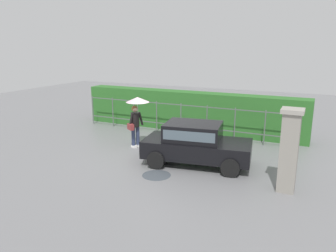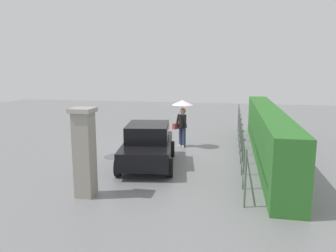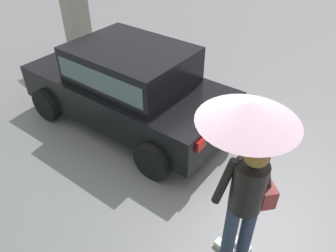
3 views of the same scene
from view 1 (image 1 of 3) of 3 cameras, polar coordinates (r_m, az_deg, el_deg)
ground_plane at (r=12.22m, az=-1.41°, el=-5.52°), size 40.00×40.00×0.00m
car at (r=11.37m, az=4.86°, el=-2.83°), size 3.92×2.31×1.48m
pedestrian at (r=13.11m, az=-5.61°, el=2.65°), size 0.93×0.93×2.08m
gate_pillar at (r=9.73m, az=20.55°, el=-3.95°), size 0.60×0.60×2.42m
fence_section at (r=15.03m, az=2.27°, el=1.50°), size 10.17×0.05×1.50m
hedge_row at (r=15.92m, az=3.71°, el=2.64°), size 11.12×0.90×1.90m
puddle_near at (r=10.62m, az=-2.04°, el=-8.64°), size 0.93×0.93×0.00m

